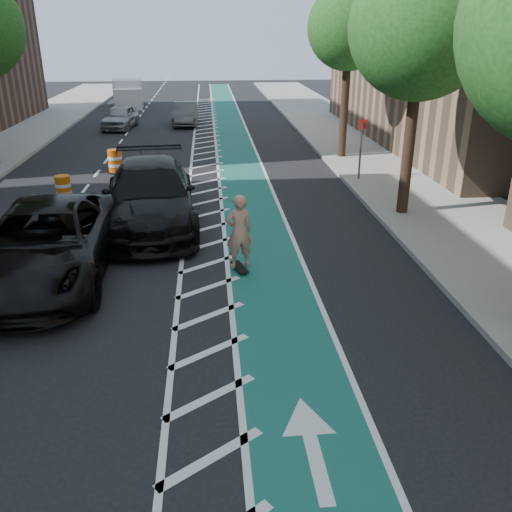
{
  "coord_description": "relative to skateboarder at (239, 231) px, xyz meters",
  "views": [
    {
      "loc": [
        1.62,
        -8.89,
        5.7
      ],
      "look_at": [
        2.58,
        2.05,
        1.1
      ],
      "focal_mm": 38.0,
      "sensor_mm": 36.0,
      "label": 1
    }
  ],
  "objects": [
    {
      "name": "sidewalk_right",
      "position": [
        7.2,
        6.24,
        -0.98
      ],
      "size": [
        5.0,
        90.0,
        0.15
      ],
      "primitive_type": "cube",
      "color": "gray",
      "rests_on": "ground"
    },
    {
      "name": "barrel_c",
      "position": [
        -4.7,
        10.74,
        -0.59
      ],
      "size": [
        0.73,
        0.73,
        1.0
      ],
      "color": "#DB550B",
      "rests_on": "ground"
    },
    {
      "name": "bike_lane",
      "position": [
        0.7,
        6.24,
        -1.05
      ],
      "size": [
        2.0,
        90.0,
        0.01
      ],
      "primitive_type": "cube",
      "color": "#195849",
      "rests_on": "ground"
    },
    {
      "name": "suv_far",
      "position": [
        -2.54,
        3.74,
        -0.09
      ],
      "size": [
        3.26,
        6.9,
        1.94
      ],
      "primitive_type": "imported",
      "rotation": [
        0.0,
        0.0,
        0.08
      ],
      "color": "black",
      "rests_on": "ground"
    },
    {
      "name": "barrel_b",
      "position": [
        -5.9,
        6.63,
        -0.62
      ],
      "size": [
        0.68,
        0.68,
        0.92
      ],
      "color": "#DA600B",
      "rests_on": "ground"
    },
    {
      "name": "tree_r_c",
      "position": [
        5.6,
        4.24,
        4.71
      ],
      "size": [
        4.2,
        4.2,
        7.9
      ],
      "color": "#382619",
      "rests_on": "ground"
    },
    {
      "name": "car_grey",
      "position": [
        -2.1,
        23.28,
        -0.36
      ],
      "size": [
        1.57,
        4.3,
        1.41
      ],
      "primitive_type": "imported",
      "rotation": [
        0.0,
        0.0,
        -0.02
      ],
      "color": "#515256",
      "rests_on": "ground"
    },
    {
      "name": "ground",
      "position": [
        -2.3,
        -3.76,
        -1.06
      ],
      "size": [
        120.0,
        120.0,
        0.0
      ],
      "primitive_type": "plane",
      "color": "black",
      "rests_on": "ground"
    },
    {
      "name": "suv_near",
      "position": [
        -4.7,
        0.02,
        -0.15
      ],
      "size": [
        3.08,
        6.57,
        1.82
      ],
      "primitive_type": "imported",
      "rotation": [
        0.0,
        0.0,
        0.01
      ],
      "color": "black",
      "rests_on": "ground"
    },
    {
      "name": "tree_r_d",
      "position": [
        5.6,
        12.24,
        4.71
      ],
      "size": [
        4.2,
        4.2,
        7.9
      ],
      "color": "#382619",
      "rests_on": "ground"
    },
    {
      "name": "car_silver",
      "position": [
        -6.08,
        22.17,
        -0.36
      ],
      "size": [
        2.15,
        4.28,
        1.4
      ],
      "primitive_type": "imported",
      "rotation": [
        0.0,
        0.0,
        -0.13
      ],
      "color": "gray",
      "rests_on": "ground"
    },
    {
      "name": "sign_post",
      "position": [
        5.3,
        8.24,
        0.29
      ],
      "size": [
        0.35,
        0.08,
        2.47
      ],
      "color": "#4C4C4C",
      "rests_on": "ground"
    },
    {
      "name": "curb_right",
      "position": [
        4.75,
        6.24,
        -0.98
      ],
      "size": [
        0.12,
        90.0,
        0.16
      ],
      "primitive_type": "cube",
      "color": "gray",
      "rests_on": "ground"
    },
    {
      "name": "skateboard",
      "position": [
        0.0,
        0.0,
        -0.97
      ],
      "size": [
        0.44,
        0.85,
        0.11
      ],
      "rotation": [
        0.0,
        0.0,
        0.27
      ],
      "color": "black",
      "rests_on": "ground"
    },
    {
      "name": "barrel_a",
      "position": [
        -5.61,
        1.98,
        -0.62
      ],
      "size": [
        0.68,
        0.68,
        0.92
      ],
      "color": "#F4600C",
      "rests_on": "ground"
    },
    {
      "name": "box_truck",
      "position": [
        -6.95,
        32.86,
        -0.11
      ],
      "size": [
        2.81,
        5.16,
        2.05
      ],
      "rotation": [
        0.0,
        0.0,
        0.13
      ],
      "color": "white",
      "rests_on": "ground"
    },
    {
      "name": "skateboarder",
      "position": [
        0.0,
        0.0,
        0.0
      ],
      "size": [
        0.79,
        0.62,
        1.9
      ],
      "primitive_type": "imported",
      "rotation": [
        0.0,
        0.0,
        3.41
      ],
      "color": "tan",
      "rests_on": "skateboard"
    },
    {
      "name": "buffer_strip",
      "position": [
        -0.8,
        6.24,
        -1.05
      ],
      "size": [
        1.4,
        90.0,
        0.01
      ],
      "primitive_type": "cube",
      "color": "silver",
      "rests_on": "ground"
    }
  ]
}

